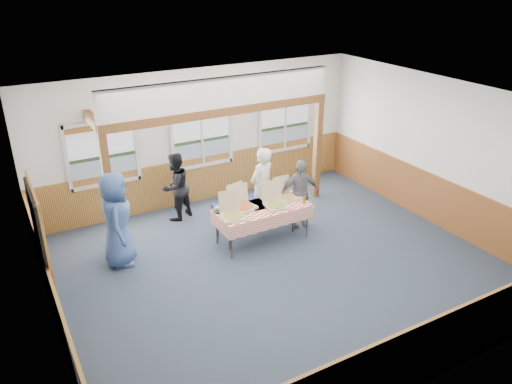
{
  "coord_description": "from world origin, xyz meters",
  "views": [
    {
      "loc": [
        -4.33,
        -6.88,
        5.25
      ],
      "look_at": [
        0.08,
        1.0,
        1.15
      ],
      "focal_mm": 35.0,
      "sensor_mm": 36.0,
      "label": 1
    }
  ],
  "objects_px": {
    "woman_white": "(262,188)",
    "table_left": "(256,205)",
    "man_blue": "(117,220)",
    "table_right": "(263,210)",
    "person_grey": "(300,193)",
    "woman_black": "(175,187)"
  },
  "relations": [
    {
      "from": "man_blue",
      "to": "table_right",
      "type": "bearing_deg",
      "value": -85.54
    },
    {
      "from": "woman_white",
      "to": "person_grey",
      "type": "height_order",
      "value": "woman_white"
    },
    {
      "from": "woman_black",
      "to": "man_blue",
      "type": "bearing_deg",
      "value": 13.19
    },
    {
      "from": "table_right",
      "to": "woman_white",
      "type": "relative_size",
      "value": 1.15
    },
    {
      "from": "woman_white",
      "to": "table_right",
      "type": "bearing_deg",
      "value": 41.68
    },
    {
      "from": "table_left",
      "to": "person_grey",
      "type": "height_order",
      "value": "person_grey"
    },
    {
      "from": "woman_white",
      "to": "man_blue",
      "type": "height_order",
      "value": "man_blue"
    },
    {
      "from": "woman_black",
      "to": "table_right",
      "type": "bearing_deg",
      "value": 99.24
    },
    {
      "from": "woman_white",
      "to": "person_grey",
      "type": "bearing_deg",
      "value": 133.68
    },
    {
      "from": "woman_white",
      "to": "woman_black",
      "type": "bearing_deg",
      "value": -60.62
    },
    {
      "from": "table_left",
      "to": "table_right",
      "type": "distance_m",
      "value": 0.28
    },
    {
      "from": "woman_white",
      "to": "woman_black",
      "type": "height_order",
      "value": "woman_white"
    },
    {
      "from": "woman_white",
      "to": "man_blue",
      "type": "relative_size",
      "value": 0.97
    },
    {
      "from": "table_right",
      "to": "person_grey",
      "type": "bearing_deg",
      "value": -0.81
    },
    {
      "from": "woman_white",
      "to": "man_blue",
      "type": "xyz_separation_m",
      "value": [
        -3.11,
        0.02,
        0.02
      ]
    },
    {
      "from": "table_left",
      "to": "woman_black",
      "type": "bearing_deg",
      "value": 148.03
    },
    {
      "from": "person_grey",
      "to": "table_right",
      "type": "bearing_deg",
      "value": -158.23
    },
    {
      "from": "table_right",
      "to": "woman_white",
      "type": "distance_m",
      "value": 0.66
    },
    {
      "from": "table_right",
      "to": "person_grey",
      "type": "xyz_separation_m",
      "value": [
        1.04,
        0.2,
        0.06
      ]
    },
    {
      "from": "table_left",
      "to": "man_blue",
      "type": "xyz_separation_m",
      "value": [
        -2.81,
        0.29,
        0.24
      ]
    },
    {
      "from": "woman_white",
      "to": "table_left",
      "type": "bearing_deg",
      "value": 21.98
    },
    {
      "from": "table_right",
      "to": "man_blue",
      "type": "relative_size",
      "value": 1.12
    }
  ]
}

